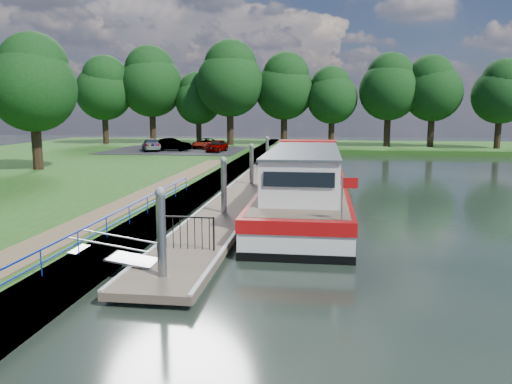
# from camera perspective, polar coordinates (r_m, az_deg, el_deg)

# --- Properties ---
(ground) EXTENTS (160.00, 160.00, 0.00)m
(ground) POSITION_cam_1_polar(r_m,az_deg,el_deg) (15.17, -9.98, -10.22)
(ground) COLOR black
(ground) RESTS_ON ground
(bank_edge) EXTENTS (1.10, 90.00, 0.78)m
(bank_edge) POSITION_cam_1_polar(r_m,az_deg,el_deg) (29.81, -6.05, 0.33)
(bank_edge) COLOR #473D2D
(bank_edge) RESTS_ON ground
(far_bank) EXTENTS (60.00, 18.00, 0.60)m
(far_bank) POSITION_cam_1_polar(r_m,az_deg,el_deg) (66.21, 14.18, 4.99)
(far_bank) COLOR #1D4614
(far_bank) RESTS_ON ground
(footpath) EXTENTS (1.60, 40.00, 0.05)m
(footpath) POSITION_cam_1_polar(r_m,az_deg,el_deg) (23.72, -14.39, -1.25)
(footpath) COLOR brown
(footpath) RESTS_ON riverbank
(carpark) EXTENTS (14.00, 12.00, 0.06)m
(carpark) POSITION_cam_1_polar(r_m,az_deg,el_deg) (54.03, -9.07, 4.76)
(carpark) COLOR black
(carpark) RESTS_ON riverbank
(blue_fence) EXTENTS (0.04, 18.04, 0.72)m
(blue_fence) POSITION_cam_1_polar(r_m,az_deg,el_deg) (18.47, -15.46, -2.65)
(blue_fence) COLOR #0C2DBF
(blue_fence) RESTS_ON riverbank
(pontoon) EXTENTS (2.50, 30.00, 0.56)m
(pontoon) POSITION_cam_1_polar(r_m,az_deg,el_deg) (27.41, -1.83, -0.86)
(pontoon) COLOR brown
(pontoon) RESTS_ON ground
(mooring_piles) EXTENTS (0.30, 27.30, 3.55)m
(mooring_piles) POSITION_cam_1_polar(r_m,az_deg,el_deg) (27.24, -1.84, 1.41)
(mooring_piles) COLOR gray
(mooring_piles) RESTS_ON ground
(gangway) EXTENTS (2.58, 1.00, 0.92)m
(gangway) POSITION_cam_1_polar(r_m,az_deg,el_deg) (16.06, -15.86, -6.99)
(gangway) COLOR #A5A8AD
(gangway) RESTS_ON ground
(gate_panel) EXTENTS (1.85, 0.05, 1.15)m
(gate_panel) POSITION_cam_1_polar(r_m,az_deg,el_deg) (16.87, -7.85, -4.09)
(gate_panel) COLOR black
(gate_panel) RESTS_ON ground
(barge) EXTENTS (4.36, 21.15, 4.78)m
(barge) POSITION_cam_1_polar(r_m,az_deg,el_deg) (26.75, 5.72, 0.81)
(barge) COLOR black
(barge) RESTS_ON ground
(horizon_trees) EXTENTS (54.38, 10.03, 12.87)m
(horizon_trees) POSITION_cam_1_polar(r_m,az_deg,el_deg) (62.65, 2.09, 12.03)
(horizon_trees) COLOR #332316
(horizon_trees) RESTS_ON ground
(bank_tree_a) EXTENTS (6.12, 6.12, 9.72)m
(bank_tree_a) POSITION_cam_1_polar(r_m,az_deg,el_deg) (39.44, -24.12, 11.45)
(bank_tree_a) COLOR #332316
(bank_tree_a) RESTS_ON riverbank
(car_a) EXTENTS (1.93, 3.75, 1.22)m
(car_a) POSITION_cam_1_polar(r_m,az_deg,el_deg) (50.88, -4.48, 5.29)
(car_a) COLOR #999999
(car_a) RESTS_ON carpark
(car_b) EXTENTS (3.97, 1.41, 1.30)m
(car_b) POSITION_cam_1_polar(r_m,az_deg,el_deg) (52.61, -9.61, 5.37)
(car_b) COLOR #999999
(car_b) RESTS_ON carpark
(car_c) EXTENTS (3.31, 4.67, 1.26)m
(car_c) POSITION_cam_1_polar(r_m,az_deg,el_deg) (53.23, -11.89, 5.32)
(car_c) COLOR #999999
(car_c) RESTS_ON carpark
(car_d) EXTENTS (2.66, 4.25, 1.09)m
(car_d) POSITION_cam_1_polar(r_m,az_deg,el_deg) (55.45, -5.85, 5.54)
(car_d) COLOR #999999
(car_d) RESTS_ON carpark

